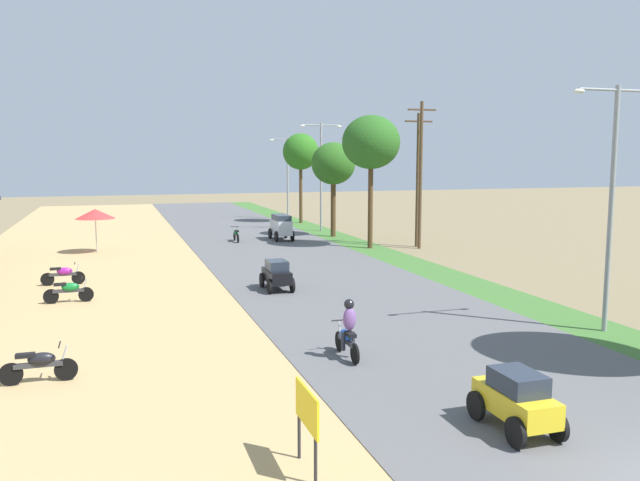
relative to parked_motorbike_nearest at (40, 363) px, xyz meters
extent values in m
cylinder|color=black|center=(0.59, 0.00, -0.21)|extent=(0.56, 0.06, 0.56)
cylinder|color=black|center=(-0.65, 0.00, -0.21)|extent=(0.56, 0.06, 0.56)
cube|color=#333338|center=(-0.03, 0.00, -0.03)|extent=(1.12, 0.12, 0.12)
ellipsoid|color=black|center=(0.05, 0.00, 0.11)|extent=(0.64, 0.28, 0.32)
cube|color=black|center=(-0.31, 0.00, 0.23)|extent=(0.44, 0.20, 0.10)
cylinder|color=#A5A8AD|center=(0.53, 0.00, 0.06)|extent=(0.26, 0.05, 0.68)
cylinder|color=black|center=(0.47, 0.00, 0.43)|extent=(0.04, 0.54, 0.04)
cylinder|color=black|center=(0.74, 9.11, -0.21)|extent=(0.56, 0.06, 0.56)
cylinder|color=black|center=(-0.50, 9.11, -0.21)|extent=(0.56, 0.06, 0.56)
cube|color=#333338|center=(0.12, 9.11, -0.03)|extent=(1.12, 0.12, 0.12)
ellipsoid|color=#14722D|center=(0.20, 9.11, 0.11)|extent=(0.64, 0.28, 0.32)
cube|color=black|center=(-0.16, 9.11, 0.23)|extent=(0.44, 0.20, 0.10)
cylinder|color=#A5A8AD|center=(0.68, 9.11, 0.06)|extent=(0.26, 0.05, 0.68)
cylinder|color=black|center=(0.62, 9.11, 0.43)|extent=(0.04, 0.54, 0.04)
cylinder|color=black|center=(0.30, 12.82, -0.21)|extent=(0.56, 0.06, 0.56)
cylinder|color=black|center=(-0.94, 12.82, -0.21)|extent=(0.56, 0.06, 0.56)
cube|color=#333338|center=(-0.32, 12.82, -0.03)|extent=(1.12, 0.12, 0.12)
ellipsoid|color=#8C1E8C|center=(-0.24, 12.82, 0.11)|extent=(0.64, 0.28, 0.32)
cube|color=black|center=(-0.60, 12.82, 0.23)|extent=(0.44, 0.20, 0.10)
cylinder|color=#A5A8AD|center=(0.24, 12.82, 0.06)|extent=(0.26, 0.05, 0.68)
cylinder|color=black|center=(0.18, 12.82, 0.43)|extent=(0.04, 0.54, 0.04)
cylinder|color=#262628|center=(4.92, -6.73, -0.09)|extent=(0.06, 0.06, 0.80)
cylinder|color=#262628|center=(4.92, -5.73, -0.09)|extent=(0.06, 0.06, 0.80)
cube|color=yellow|center=(4.92, -6.23, 0.66)|extent=(0.04, 1.30, 0.70)
cylinder|color=#99999E|center=(0.87, 22.23, 0.56)|extent=(0.05, 0.05, 2.10)
cone|color=red|center=(0.87, 22.23, 1.76)|extent=(2.20, 2.20, 0.55)
cylinder|color=#4C351E|center=(16.53, 19.30, 2.23)|extent=(0.30, 0.30, 5.45)
ellipsoid|color=#26591D|center=(16.53, 19.30, 5.83)|extent=(3.44, 3.44, 3.17)
cylinder|color=#4C351E|center=(16.27, 25.39, 1.62)|extent=(0.35, 0.35, 4.22)
ellipsoid|color=#285A1B|center=(16.27, 25.39, 4.52)|extent=(3.01, 3.01, 2.88)
cylinder|color=#4C351E|center=(16.71, 34.91, 2.04)|extent=(0.27, 0.27, 5.07)
ellipsoid|color=#28651A|center=(16.71, 34.91, 5.40)|extent=(2.94, 2.94, 2.97)
cylinder|color=gray|center=(16.51, -0.31, 3.31)|extent=(0.16, 0.16, 7.62)
cylinder|color=gray|center=(15.81, -0.31, 6.97)|extent=(1.40, 0.08, 0.08)
ellipsoid|color=silver|center=(15.11, -0.31, 6.90)|extent=(0.36, 0.20, 0.14)
cylinder|color=gray|center=(17.21, -0.31, 6.97)|extent=(1.40, 0.08, 0.08)
cylinder|color=gray|center=(16.51, 28.84, 3.46)|extent=(0.16, 0.16, 7.90)
cylinder|color=gray|center=(15.81, 28.84, 7.26)|extent=(1.40, 0.08, 0.08)
ellipsoid|color=silver|center=(15.11, 28.84, 7.19)|extent=(0.36, 0.20, 0.14)
cylinder|color=gray|center=(17.21, 28.84, 7.26)|extent=(1.40, 0.08, 0.08)
ellipsoid|color=silver|center=(17.91, 28.84, 7.19)|extent=(0.36, 0.20, 0.14)
cylinder|color=gray|center=(16.51, 38.34, 3.06)|extent=(0.16, 0.16, 7.11)
cylinder|color=gray|center=(15.81, 38.34, 6.47)|extent=(1.40, 0.08, 0.08)
ellipsoid|color=silver|center=(15.11, 38.34, 6.40)|extent=(0.36, 0.20, 0.14)
cylinder|color=gray|center=(17.21, 38.34, 6.47)|extent=(1.40, 0.08, 0.08)
ellipsoid|color=silver|center=(17.91, 38.34, 6.40)|extent=(0.36, 0.20, 0.14)
cylinder|color=brown|center=(19.45, 18.58, 3.84)|extent=(0.20, 0.20, 8.78)
cube|color=#473323|center=(19.45, 18.58, 7.73)|extent=(1.80, 0.10, 0.10)
cylinder|color=brown|center=(19.66, 19.37, 3.52)|extent=(0.20, 0.20, 8.15)
cube|color=#473323|center=(19.66, 19.37, 7.10)|extent=(1.80, 0.10, 0.10)
cube|color=gold|center=(9.36, -5.92, 0.11)|extent=(0.84, 1.95, 0.50)
cube|color=#232B38|center=(9.36, -5.97, 0.56)|extent=(0.77, 1.10, 0.40)
cylinder|color=black|center=(8.89, -5.22, -0.17)|extent=(0.10, 0.60, 0.60)
cylinder|color=black|center=(9.83, -5.22, -0.17)|extent=(0.10, 0.60, 0.60)
cylinder|color=black|center=(8.89, -6.63, -0.17)|extent=(0.10, 0.60, 0.60)
cylinder|color=black|center=(9.83, -6.63, -0.17)|extent=(0.10, 0.60, 0.60)
cube|color=black|center=(8.16, 8.96, 0.11)|extent=(0.84, 1.95, 0.50)
cube|color=#232B38|center=(8.16, 8.91, 0.56)|extent=(0.77, 1.10, 0.40)
cylinder|color=black|center=(7.69, 9.66, -0.17)|extent=(0.10, 0.60, 0.60)
cylinder|color=black|center=(8.63, 9.66, -0.17)|extent=(0.10, 0.60, 0.60)
cylinder|color=black|center=(7.69, 8.25, -0.17)|extent=(0.10, 0.60, 0.60)
cylinder|color=black|center=(8.63, 8.25, -0.17)|extent=(0.10, 0.60, 0.60)
cube|color=#B7BCC1|center=(12.34, 24.55, 0.38)|extent=(0.95, 2.40, 0.95)
cube|color=#232B38|center=(12.34, 24.45, 1.03)|extent=(0.87, 2.00, 0.35)
cylinder|color=black|center=(12.88, 23.68, -0.13)|extent=(0.12, 0.68, 0.68)
cylinder|color=black|center=(11.81, 23.68, -0.13)|extent=(0.12, 0.68, 0.68)
cylinder|color=black|center=(12.88, 25.41, -0.13)|extent=(0.12, 0.68, 0.68)
cylinder|color=black|center=(11.81, 25.41, -0.13)|extent=(0.12, 0.68, 0.68)
cylinder|color=black|center=(7.79, 0.18, -0.19)|extent=(0.06, 0.56, 0.56)
cylinder|color=black|center=(7.79, -1.06, -0.19)|extent=(0.06, 0.56, 0.56)
cube|color=#333338|center=(7.79, -0.44, -0.01)|extent=(0.12, 1.12, 0.12)
ellipsoid|color=#1E4CA5|center=(7.79, -0.36, 0.13)|extent=(0.28, 0.64, 0.32)
cube|color=black|center=(7.79, -0.72, 0.25)|extent=(0.20, 0.44, 0.10)
cylinder|color=#A5A8AD|center=(7.79, 0.12, 0.08)|extent=(0.05, 0.26, 0.68)
cylinder|color=black|center=(7.79, 0.06, 0.45)|extent=(0.54, 0.04, 0.04)
ellipsoid|color=#724C8C|center=(7.79, -0.64, 0.65)|extent=(0.36, 0.28, 0.64)
sphere|color=black|center=(7.79, -0.60, 1.05)|extent=(0.28, 0.28, 0.28)
cylinder|color=#2D2D38|center=(7.65, -0.54, 0.01)|extent=(0.12, 0.12, 0.48)
cylinder|color=#2D2D38|center=(7.93, -0.54, 0.01)|extent=(0.12, 0.12, 0.48)
cylinder|color=black|center=(9.37, 25.24, -0.19)|extent=(0.06, 0.56, 0.56)
cylinder|color=black|center=(9.37, 24.00, -0.19)|extent=(0.06, 0.56, 0.56)
cube|color=#333338|center=(9.37, 24.62, -0.01)|extent=(0.12, 1.12, 0.12)
ellipsoid|color=#14722D|center=(9.37, 24.70, 0.13)|extent=(0.28, 0.64, 0.32)
cube|color=black|center=(9.37, 24.34, 0.25)|extent=(0.20, 0.44, 0.10)
cylinder|color=#A5A8AD|center=(9.37, 25.18, 0.08)|extent=(0.05, 0.26, 0.68)
cylinder|color=black|center=(9.37, 25.12, 0.45)|extent=(0.54, 0.04, 0.04)
camera|label=1|loc=(1.85, -16.51, 4.98)|focal=36.28mm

